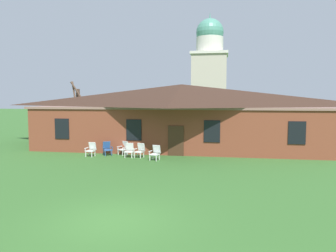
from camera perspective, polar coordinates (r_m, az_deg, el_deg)
The scene contains 10 objects.
ground_plane at distance 11.16m, azimuth -9.67°, elevation -16.18°, with size 200.00×200.00×0.00m, color #336028.
brick_building at distance 27.29m, azimuth 2.40°, elevation 2.04°, with size 22.81×10.40×5.16m.
dome_tower at distance 47.23m, azimuth 7.31°, elevation 8.85°, with size 5.18×5.18×16.13m.
lawn_chair_by_porch at distance 22.98m, azimuth -13.39°, elevation -3.97°, with size 0.69×0.72×0.96m.
lawn_chair_near_door at distance 23.14m, azimuth -10.67°, elevation -3.86°, with size 0.85×0.87×0.96m.
lawn_chair_left_end at distance 23.13m, azimuth -7.78°, elevation -3.82°, with size 0.83×0.86×0.96m.
lawn_chair_middle at distance 22.17m, azimuth -6.86°, elevation -4.20°, with size 0.68×0.72×0.96m.
lawn_chair_right_end at distance 21.99m, azimuth -4.97°, elevation -4.25°, with size 0.74×0.78×0.96m.
lawn_chair_far_side at distance 21.01m, azimuth -2.23°, elevation -4.67°, with size 0.74×0.78×0.96m.
bare_tree_beside_building at distance 32.67m, azimuth -15.68°, elevation 2.62°, with size 1.71×1.56×5.62m.
Camera 1 is at (3.52, -9.80, 4.01)m, focal length 34.57 mm.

